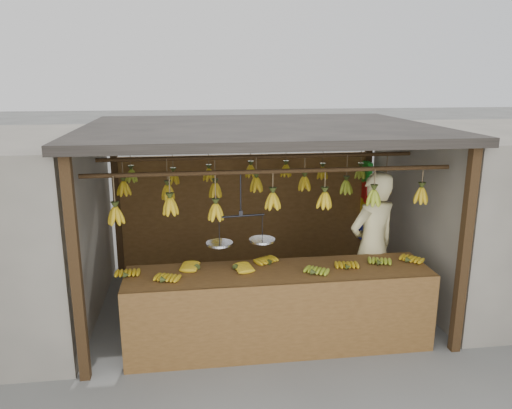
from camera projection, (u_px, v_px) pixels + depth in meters
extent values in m
plane|color=#5B5B57|center=(259.00, 302.00, 6.79)|extent=(80.00, 80.00, 0.00)
cube|color=black|center=(76.00, 273.00, 4.80)|extent=(0.10, 0.10, 2.30)
cube|color=black|center=(464.00, 253.00, 5.33)|extent=(0.10, 0.10, 2.30)
cube|color=black|center=(117.00, 199.00, 7.67)|extent=(0.10, 0.10, 2.30)
cube|color=black|center=(366.00, 191.00, 8.20)|extent=(0.10, 0.10, 2.30)
cube|color=black|center=(259.00, 129.00, 6.20)|extent=(4.30, 3.30, 0.10)
cylinder|color=black|center=(273.00, 171.00, 5.33)|extent=(4.00, 0.05, 0.05)
cylinder|color=black|center=(259.00, 157.00, 6.29)|extent=(4.00, 0.05, 0.05)
cylinder|color=black|center=(249.00, 146.00, 7.25)|extent=(4.00, 0.05, 0.05)
cube|color=brown|center=(246.00, 210.00, 8.00)|extent=(4.00, 0.06, 1.80)
cube|color=brown|center=(279.00, 274.00, 5.53)|extent=(3.38, 0.75, 0.08)
cube|color=brown|center=(285.00, 324.00, 5.27)|extent=(3.38, 0.04, 0.90)
cube|color=black|center=(132.00, 335.00, 5.12)|extent=(0.07, 0.07, 0.82)
cube|color=black|center=(425.00, 315.00, 5.54)|extent=(0.07, 0.07, 0.82)
cube|color=black|center=(138.00, 307.00, 5.74)|extent=(0.07, 0.07, 0.82)
cube|color=black|center=(400.00, 291.00, 6.16)|extent=(0.07, 0.07, 0.82)
ellipsoid|color=#BF9714|center=(127.00, 276.00, 5.30)|extent=(0.18, 0.24, 0.06)
ellipsoid|color=#BF9714|center=(164.00, 281.00, 5.17)|extent=(0.25, 0.29, 0.06)
ellipsoid|color=#BF9714|center=(198.00, 267.00, 5.55)|extent=(0.27, 0.22, 0.06)
ellipsoid|color=#BF9714|center=(236.00, 269.00, 5.49)|extent=(0.27, 0.22, 0.06)
ellipsoid|color=#BF9714|center=(271.00, 262.00, 5.68)|extent=(0.28, 0.30, 0.06)
ellipsoid|color=#92A523|center=(314.00, 273.00, 5.37)|extent=(0.28, 0.30, 0.06)
ellipsoid|color=#BF9714|center=(348.00, 268.00, 5.52)|extent=(0.21, 0.26, 0.06)
ellipsoid|color=#92A523|center=(380.00, 263.00, 5.64)|extent=(0.25, 0.29, 0.06)
ellipsoid|color=#BF9714|center=(409.00, 261.00, 5.72)|extent=(0.30, 0.30, 0.06)
ellipsoid|color=#BF9714|center=(116.00, 216.00, 5.18)|extent=(0.16, 0.16, 0.28)
ellipsoid|color=#BF9714|center=(170.00, 207.00, 5.28)|extent=(0.16, 0.16, 0.28)
ellipsoid|color=#BF9714|center=(216.00, 212.00, 5.35)|extent=(0.16, 0.16, 0.28)
ellipsoid|color=#BF9714|center=(273.00, 201.00, 5.40)|extent=(0.16, 0.16, 0.28)
ellipsoid|color=#BF9714|center=(324.00, 200.00, 5.49)|extent=(0.16, 0.16, 0.28)
ellipsoid|color=#92A523|center=(374.00, 198.00, 5.52)|extent=(0.16, 0.16, 0.28)
ellipsoid|color=#BF9714|center=(421.00, 195.00, 5.63)|extent=(0.16, 0.16, 0.28)
ellipsoid|color=#BF9714|center=(124.00, 188.00, 6.20)|extent=(0.16, 0.16, 0.28)
ellipsoid|color=#BF9714|center=(168.00, 192.00, 6.22)|extent=(0.16, 0.16, 0.28)
ellipsoid|color=#BF9714|center=(215.00, 190.00, 6.34)|extent=(0.16, 0.16, 0.28)
ellipsoid|color=#BF9714|center=(256.00, 185.00, 6.33)|extent=(0.16, 0.16, 0.28)
ellipsoid|color=#BF9714|center=(304.00, 184.00, 6.46)|extent=(0.16, 0.16, 0.28)
ellipsoid|color=#92A523|center=(346.00, 187.00, 6.52)|extent=(0.16, 0.16, 0.28)
ellipsoid|color=#BF9714|center=(385.00, 187.00, 6.62)|extent=(0.16, 0.16, 0.28)
ellipsoid|color=#92A523|center=(131.00, 176.00, 7.15)|extent=(0.16, 0.16, 0.28)
ellipsoid|color=#BF9714|center=(174.00, 178.00, 7.19)|extent=(0.16, 0.16, 0.28)
ellipsoid|color=#BF9714|center=(209.00, 175.00, 7.24)|extent=(0.16, 0.16, 0.28)
ellipsoid|color=#BF9714|center=(251.00, 171.00, 7.34)|extent=(0.16, 0.16, 0.28)
ellipsoid|color=#BF9714|center=(286.00, 171.00, 7.44)|extent=(0.16, 0.16, 0.28)
ellipsoid|color=#BF9714|center=(322.00, 173.00, 7.53)|extent=(0.16, 0.16, 0.28)
ellipsoid|color=#92A523|center=(360.00, 173.00, 7.57)|extent=(0.16, 0.16, 0.28)
cylinder|color=black|center=(241.00, 194.00, 5.34)|extent=(0.02, 0.02, 0.48)
cylinder|color=black|center=(241.00, 216.00, 5.40)|extent=(0.52, 0.08, 0.02)
cylinder|color=silver|center=(219.00, 244.00, 5.42)|extent=(0.28, 0.28, 0.02)
cylinder|color=silver|center=(262.00, 240.00, 5.54)|extent=(0.28, 0.28, 0.02)
imported|color=beige|center=(372.00, 247.00, 6.15)|extent=(0.81, 0.68, 1.88)
cube|color=#199926|center=(367.00, 172.00, 7.96)|extent=(0.08, 0.26, 0.34)
cube|color=red|center=(366.00, 191.00, 8.04)|extent=(0.08, 0.26, 0.34)
cube|color=yellow|center=(365.00, 209.00, 8.12)|extent=(0.08, 0.26, 0.34)
cube|color=#1426BF|center=(364.00, 230.00, 8.21)|extent=(0.08, 0.26, 0.34)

